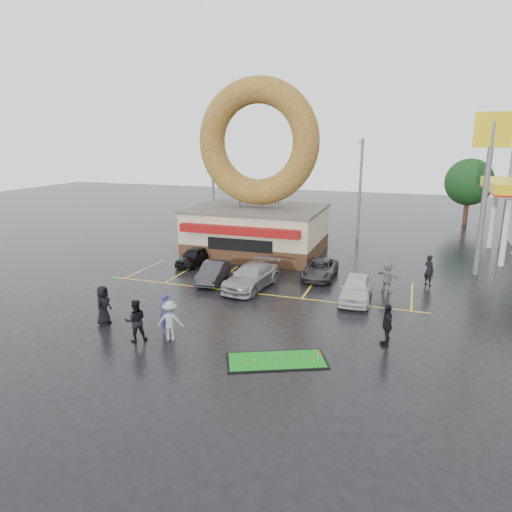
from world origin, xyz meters
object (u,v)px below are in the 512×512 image
(streetlight_left, at_px, (213,183))
(person_cameraman, at_px, (387,325))
(person_blue, at_px, (167,314))
(car_grey, at_px, (320,269))
(car_black, at_px, (194,256))
(streetlight_mid, at_px, (360,187))
(car_dgrey, at_px, (213,272))
(shell_sign, at_px, (489,164))
(car_white, at_px, (356,288))
(streetlight_right, at_px, (508,190))
(donut_shop, at_px, (257,198))
(putting_green, at_px, (277,360))
(car_silver, at_px, (251,277))
(dumpster, at_px, (197,245))

(streetlight_left, xyz_separation_m, person_cameraman, (17.97, -21.26, -3.81))
(person_blue, bearing_deg, car_grey, 22.35)
(car_black, relative_size, person_blue, 1.91)
(streetlight_mid, height_order, car_dgrey, streetlight_mid)
(shell_sign, xyz_separation_m, person_cameraman, (-5.03, -13.35, -6.41))
(car_white, xyz_separation_m, person_blue, (-7.87, -7.52, 0.23))
(streetlight_left, distance_m, streetlight_mid, 14.04)
(streetlight_right, relative_size, car_white, 2.12)
(shell_sign, relative_size, streetlight_right, 1.18)
(shell_sign, bearing_deg, donut_shop, 176.53)
(donut_shop, height_order, person_cameraman, donut_shop)
(person_blue, distance_m, putting_green, 5.89)
(car_white, bearing_deg, streetlight_right, 58.80)
(streetlight_left, bearing_deg, donut_shop, -44.78)
(shell_sign, distance_m, person_cameraman, 15.64)
(car_black, relative_size, person_cameraman, 1.88)
(donut_shop, bearing_deg, shell_sign, -3.47)
(person_blue, distance_m, person_cameraman, 10.08)
(streetlight_left, height_order, car_black, streetlight_left)
(donut_shop, xyz_separation_m, car_white, (8.96, -8.80, -3.74))
(donut_shop, relative_size, person_cameraman, 6.95)
(car_silver, relative_size, dumpster, 2.80)
(streetlight_left, distance_m, car_white, 22.78)
(streetlight_left, distance_m, person_blue, 24.92)
(shell_sign, distance_m, car_black, 20.77)
(streetlight_left, distance_m, putting_green, 28.37)
(streetlight_right, bearing_deg, dumpster, -155.56)
(shell_sign, xyz_separation_m, dumpster, (-20.53, -0.78, -6.73))
(car_grey, bearing_deg, person_cameraman, -63.25)
(donut_shop, bearing_deg, car_silver, -73.37)
(car_silver, relative_size, car_grey, 1.18)
(car_silver, distance_m, car_white, 6.37)
(dumpster, bearing_deg, streetlight_left, 117.17)
(streetlight_left, xyz_separation_m, car_dgrey, (6.85, -15.23, -4.14))
(car_silver, distance_m, person_blue, 7.79)
(streetlight_left, xyz_separation_m, streetlight_mid, (14.00, 1.00, 0.00))
(donut_shop, relative_size, shell_sign, 1.27)
(streetlight_left, bearing_deg, streetlight_right, 4.40)
(shell_sign, height_order, car_white, shell_sign)
(person_blue, bearing_deg, putting_green, -53.90)
(streetlight_right, height_order, dumpster, streetlight_right)
(car_white, bearing_deg, streetlight_left, 133.70)
(donut_shop, distance_m, person_blue, 16.72)
(car_silver, bearing_deg, dumpster, 143.55)
(donut_shop, bearing_deg, person_cameraman, -52.54)
(streetlight_mid, height_order, car_black, streetlight_mid)
(donut_shop, height_order, car_black, donut_shop)
(donut_shop, relative_size, putting_green, 3.01)
(streetlight_mid, distance_m, streetlight_right, 12.04)
(putting_green, bearing_deg, car_grey, 93.12)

